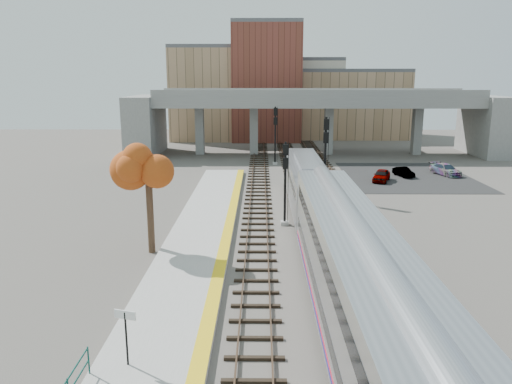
# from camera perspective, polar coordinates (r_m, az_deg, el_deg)

# --- Properties ---
(ground) EXTENTS (160.00, 160.00, 0.00)m
(ground) POSITION_cam_1_polar(r_m,az_deg,el_deg) (30.97, 6.07, -8.34)
(ground) COLOR #47423D
(ground) RESTS_ON ground
(platform) EXTENTS (4.50, 60.00, 0.35)m
(platform) POSITION_cam_1_polar(r_m,az_deg,el_deg) (31.07, -7.49, -7.97)
(platform) COLOR #9E9E99
(platform) RESTS_ON ground
(yellow_strip) EXTENTS (0.70, 60.00, 0.01)m
(yellow_strip) POSITION_cam_1_polar(r_m,az_deg,el_deg) (30.80, -3.97, -7.72)
(yellow_strip) COLOR yellow
(yellow_strip) RESTS_ON platform
(tracks) EXTENTS (10.70, 95.00, 0.25)m
(tracks) POSITION_cam_1_polar(r_m,az_deg,el_deg) (42.87, 5.75, -2.13)
(tracks) COLOR black
(tracks) RESTS_ON ground
(overpass) EXTENTS (54.00, 12.00, 9.50)m
(overpass) POSITION_cam_1_polar(r_m,az_deg,el_deg) (74.32, 6.73, 8.77)
(overpass) COLOR slate
(overpass) RESTS_ON ground
(buildings_far) EXTENTS (43.00, 21.00, 20.60)m
(buildings_far) POSITION_cam_1_polar(r_m,az_deg,el_deg) (95.42, 3.16, 11.02)
(buildings_far) COLOR tan
(buildings_far) RESTS_ON ground
(parking_lot) EXTENTS (14.00, 18.00, 0.04)m
(parking_lot) POSITION_cam_1_polar(r_m,az_deg,el_deg) (60.24, 16.91, 1.74)
(parking_lot) COLOR black
(parking_lot) RESTS_ON ground
(locomotive) EXTENTS (3.02, 19.05, 4.10)m
(locomotive) POSITION_cam_1_polar(r_m,az_deg,el_deg) (43.49, 5.77, 1.07)
(locomotive) COLOR #A8AAB2
(locomotive) RESTS_ON ground
(coach) EXTENTS (3.03, 25.00, 5.00)m
(coach) POSITION_cam_1_polar(r_m,az_deg,el_deg) (21.86, 11.12, -9.99)
(coach) COLOR #A8AAB2
(coach) RESTS_ON ground
(signal_mast_near) EXTENTS (0.60, 0.64, 6.48)m
(signal_mast_near) POSITION_cam_1_polar(r_m,az_deg,el_deg) (38.09, 3.34, 0.68)
(signal_mast_near) COLOR #9E9E99
(signal_mast_near) RESTS_ON ground
(signal_mast_mid) EXTENTS (0.60, 0.64, 7.67)m
(signal_mast_mid) POSITION_cam_1_polar(r_m,az_deg,el_deg) (46.68, 7.91, 3.89)
(signal_mast_mid) COLOR #9E9E99
(signal_mast_mid) RESTS_ON ground
(signal_mast_far) EXTENTS (0.60, 0.64, 7.50)m
(signal_mast_far) POSITION_cam_1_polar(r_m,az_deg,el_deg) (65.04, 2.21, 6.47)
(signal_mast_far) COLOR #9E9E99
(signal_mast_far) RESTS_ON ground
(station_sign) EXTENTS (0.88, 0.30, 2.27)m
(station_sign) POSITION_cam_1_polar(r_m,az_deg,el_deg) (20.31, -14.68, -14.61)
(station_sign) COLOR black
(station_sign) RESTS_ON platform
(tree) EXTENTS (3.60, 3.60, 7.42)m
(tree) POSITION_cam_1_polar(r_m,az_deg,el_deg) (32.31, -12.23, 2.49)
(tree) COLOR #382619
(tree) RESTS_ON ground
(car_a) EXTENTS (2.87, 4.13, 1.31)m
(car_a) POSITION_cam_1_polar(r_m,az_deg,el_deg) (56.35, 14.15, 1.85)
(car_a) COLOR #99999E
(car_a) RESTS_ON parking_lot
(car_b) EXTENTS (1.97, 3.42, 1.07)m
(car_b) POSITION_cam_1_polar(r_m,az_deg,el_deg) (59.68, 16.52, 2.20)
(car_b) COLOR #99999E
(car_b) RESTS_ON parking_lot
(car_c) EXTENTS (3.11, 4.79, 1.29)m
(car_c) POSITION_cam_1_polar(r_m,az_deg,el_deg) (62.26, 20.87, 2.42)
(car_c) COLOR #99999E
(car_c) RESTS_ON parking_lot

